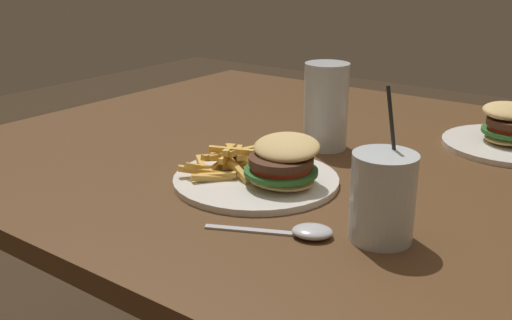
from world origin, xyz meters
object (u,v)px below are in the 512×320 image
(beer_glass, at_px, (326,108))
(spoon, at_px, (306,231))
(meal_plate_far, at_px, (512,134))
(juice_glass, at_px, (383,199))
(meal_plate_near, at_px, (265,171))

(beer_glass, distance_m, spoon, 0.38)
(beer_glass, distance_m, meal_plate_far, 0.35)
(juice_glass, bearing_deg, spoon, -147.36)
(juice_glass, xyz_separation_m, spoon, (-0.08, -0.05, -0.05))
(meal_plate_near, relative_size, meal_plate_far, 1.05)
(meal_plate_near, height_order, meal_plate_far, meal_plate_near)
(juice_glass, height_order, meal_plate_far, juice_glass)
(beer_glass, relative_size, spoon, 0.97)
(beer_glass, height_order, spoon, beer_glass)
(meal_plate_near, distance_m, juice_glass, 0.24)
(beer_glass, xyz_separation_m, juice_glass, (0.25, -0.28, -0.02))
(beer_glass, height_order, meal_plate_far, beer_glass)
(juice_glass, relative_size, meal_plate_far, 0.77)
(meal_plate_near, relative_size, beer_glass, 1.65)
(meal_plate_near, distance_m, beer_glass, 0.23)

